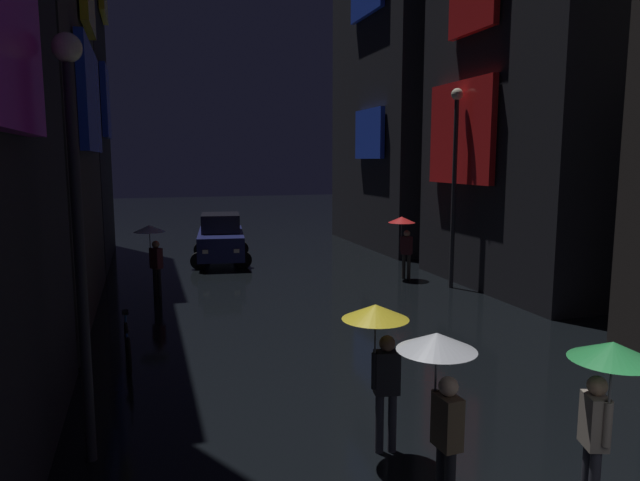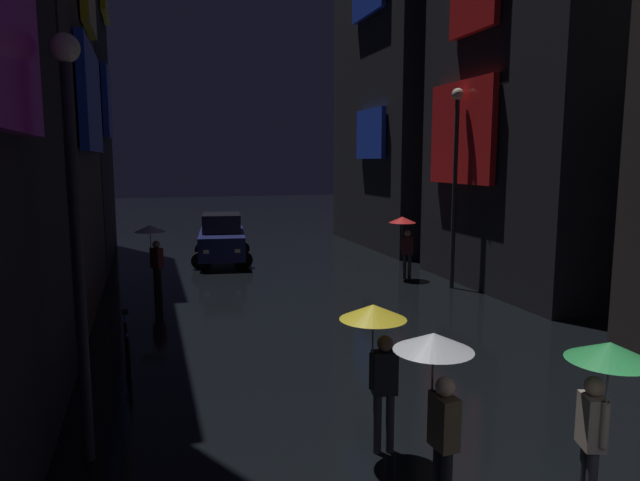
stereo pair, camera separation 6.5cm
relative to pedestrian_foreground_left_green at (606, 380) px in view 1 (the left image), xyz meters
The scene contains 12 objects.
building_left_far 22.08m from the pedestrian_foreground_left_green, 112.07° to the left, with size 4.25×7.55×15.57m.
building_right_mid 13.40m from the pedestrian_foreground_left_green, 56.30° to the left, with size 4.25×7.22×12.38m.
building_right_far 23.06m from the pedestrian_foreground_left_green, 70.75° to the left, with size 4.25×8.37×21.24m.
pedestrian_foreground_left_green is the anchor object (origin of this frame).
pedestrian_midstreet_centre_clear 13.31m from the pedestrian_foreground_left_green, 109.65° to the left, with size 0.90×0.90×2.12m.
pedestrian_near_crossing_red 13.12m from the pedestrian_foreground_left_green, 73.93° to the left, with size 0.90×0.90×2.12m.
pedestrian_midstreet_left_clear 1.76m from the pedestrian_foreground_left_green, 156.01° to the left, with size 0.90×0.90×2.12m.
pedestrian_foreground_right_yellow 2.75m from the pedestrian_foreground_left_green, 129.04° to the left, with size 0.90×0.90×2.12m.
bicycle_parked_at_storefront 8.57m from the pedestrian_foreground_left_green, 126.84° to the left, with size 0.20×1.82×0.96m.
car_distant 17.69m from the pedestrian_foreground_left_green, 95.90° to the left, with size 2.61×4.31×1.92m.
streetlamp_right_far 12.02m from the pedestrian_foreground_left_green, 67.54° to the left, with size 0.36×0.36×6.15m.
streetlamp_left_near 6.56m from the pedestrian_foreground_left_green, 150.28° to the left, with size 0.36×0.36×5.55m.
Camera 1 is at (-4.20, -2.54, 4.02)m, focal length 32.00 mm.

